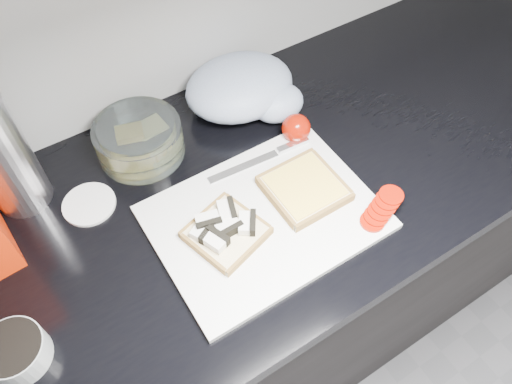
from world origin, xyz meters
TOP-DOWN VIEW (x-y plane):
  - base_cabinet at (0.00, 1.20)m, footprint 3.50×0.60m
  - countertop at (0.00, 1.20)m, footprint 3.50×0.64m
  - cutting_board at (0.14, 1.11)m, footprint 0.40×0.30m
  - bread_left at (0.06, 1.11)m, footprint 0.15×0.15m
  - bread_right at (0.23, 1.12)m, footprint 0.14×0.14m
  - tomato_slices at (0.32, 1.00)m, footprint 0.12×0.08m
  - knife at (0.23, 1.22)m, footprint 0.22×0.03m
  - seed_tub at (-0.32, 1.10)m, footprint 0.10×0.10m
  - tub_lid at (-0.12, 1.31)m, footprint 0.11×0.11m
  - glass_bowl at (0.02, 1.38)m, footprint 0.17×0.17m
  - steel_canister at (-0.22, 1.40)m, footprint 0.10×0.10m
  - grocery_bag at (0.26, 1.38)m, footprint 0.25×0.23m
  - whole_tomatoes at (0.30, 1.25)m, footprint 0.06×0.06m

SIDE VIEW (x-z plane):
  - base_cabinet at x=0.00m, z-range 0.00..0.86m
  - countertop at x=0.00m, z-range 0.86..0.90m
  - tub_lid at x=-0.12m, z-range 0.90..0.91m
  - cutting_board at x=0.14m, z-range 0.90..0.91m
  - knife at x=0.23m, z-range 0.91..0.92m
  - bread_right at x=0.23m, z-range 0.91..0.93m
  - tomato_slices at x=0.32m, z-range 0.91..0.93m
  - bread_left at x=0.06m, z-range 0.90..0.94m
  - seed_tub at x=-0.32m, z-range 0.90..0.95m
  - whole_tomatoes at x=0.30m, z-range 0.90..0.96m
  - glass_bowl at x=0.02m, z-range 0.90..0.97m
  - grocery_bag at x=0.26m, z-range 0.90..1.00m
  - steel_canister at x=-0.22m, z-range 0.90..1.14m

